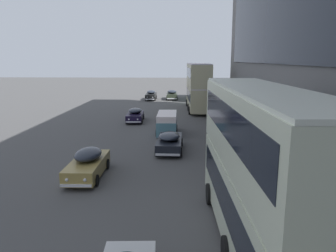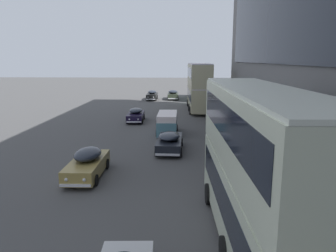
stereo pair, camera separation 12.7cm
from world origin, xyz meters
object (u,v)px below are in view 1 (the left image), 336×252
at_px(sedan_trailing_near, 172,95).
at_px(sedan_trailing_mid, 135,115).
at_px(sedan_oncoming_front, 88,163).
at_px(vw_van, 167,122).
at_px(fire_hydrant, 285,198).
at_px(transit_bus_kerbside_far, 196,89).
at_px(sedan_second_near, 151,95).
at_px(transit_bus_kerbside_rear, 260,167).
at_px(transit_bus_kerbside_front, 198,85).
at_px(sedan_lead_mid, 170,142).

relative_size(sedan_trailing_near, sedan_trailing_mid, 1.03).
height_order(sedan_oncoming_front, vw_van, vw_van).
height_order(sedan_trailing_near, vw_van, vw_van).
bearing_deg(sedan_trailing_near, fire_hydrant, -81.31).
bearing_deg(transit_bus_kerbside_far, sedan_oncoming_front, -101.91).
bearing_deg(sedan_second_near, sedan_trailing_near, 13.21).
bearing_deg(sedan_oncoming_front, transit_bus_kerbside_far, 78.09).
xyz_separation_m(sedan_trailing_near, vw_van, (0.27, -26.69, 0.30)).
xyz_separation_m(sedan_oncoming_front, vw_van, (4.21, 11.57, 0.29)).
height_order(transit_bus_kerbside_rear, sedan_trailing_mid, transit_bus_kerbside_rear).
height_order(transit_bus_kerbside_front, sedan_trailing_mid, transit_bus_kerbside_front).
distance_m(transit_bus_kerbside_rear, sedan_second_near, 45.52).
bearing_deg(transit_bus_kerbside_rear, transit_bus_kerbside_front, 90.78).
bearing_deg(sedan_trailing_near, sedan_trailing_mid, -99.70).
bearing_deg(sedan_trailing_near, sedan_oncoming_front, -95.88).
bearing_deg(fire_hydrant, sedan_trailing_mid, 115.06).
xyz_separation_m(transit_bus_kerbside_front, sedan_oncoming_front, (-7.79, -26.10, -2.58)).
bearing_deg(transit_bus_kerbside_rear, sedan_second_near, 99.96).
bearing_deg(vw_van, sedan_trailing_near, 90.58).
height_order(transit_bus_kerbside_far, sedan_lead_mid, transit_bus_kerbside_far).
bearing_deg(fire_hydrant, transit_bus_kerbside_rear, -121.05).
xyz_separation_m(transit_bus_kerbside_rear, sedan_second_near, (-7.87, 44.77, -2.40)).
bearing_deg(transit_bus_kerbside_rear, fire_hydrant, 58.95).
relative_size(sedan_second_near, sedan_trailing_near, 1.02).
distance_m(sedan_trailing_near, fire_hydrant, 42.56).
relative_size(transit_bus_kerbside_far, sedan_lead_mid, 2.15).
distance_m(transit_bus_kerbside_rear, sedan_trailing_near, 45.87).
xyz_separation_m(transit_bus_kerbside_far, sedan_trailing_near, (-4.24, -0.54, -0.98)).
bearing_deg(sedan_second_near, vw_van, -81.57).
bearing_deg(sedan_lead_mid, transit_bus_kerbside_far, 83.90).
bearing_deg(transit_bus_kerbside_front, sedan_second_near, 123.20).
relative_size(transit_bus_kerbside_far, sedan_oncoming_front, 2.13).
height_order(sedan_second_near, sedan_trailing_near, sedan_trailing_near).
xyz_separation_m(transit_bus_kerbside_rear, sedan_lead_mid, (-3.60, 13.03, -2.46)).
bearing_deg(vw_van, sedan_oncoming_front, -109.99).
bearing_deg(sedan_oncoming_front, vw_van, 70.01).
relative_size(transit_bus_kerbside_far, sedan_second_near, 2.13).
relative_size(transit_bus_kerbside_front, sedan_oncoming_front, 2.33).
xyz_separation_m(transit_bus_kerbside_far, sedan_oncoming_front, (-8.18, -38.80, -0.96)).
bearing_deg(sedan_lead_mid, sedan_second_near, 97.66).
height_order(transit_bus_kerbside_far, sedan_trailing_near, transit_bus_kerbside_far).
height_order(transit_bus_kerbside_front, transit_bus_kerbside_far, transit_bus_kerbside_front).
bearing_deg(vw_van, sedan_lead_mid, -85.75).
relative_size(transit_bus_kerbside_front, transit_bus_kerbside_rear, 0.97).
distance_m(transit_bus_kerbside_far, fire_hydrant, 42.69).
bearing_deg(sedan_oncoming_front, transit_bus_kerbside_front, 73.39).
height_order(sedan_second_near, sedan_trailing_mid, sedan_second_near).
relative_size(vw_van, fire_hydrant, 6.51).
bearing_deg(sedan_trailing_near, sedan_lead_mid, -88.76).
distance_m(transit_bus_kerbside_front, sedan_lead_mid, 20.83).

